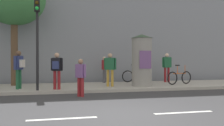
{
  "coord_description": "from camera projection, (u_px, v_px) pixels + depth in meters",
  "views": [
    {
      "loc": [
        -2.04,
        -6.83,
        1.52
      ],
      "look_at": [
        0.08,
        2.0,
        1.41
      ],
      "focal_mm": 42.16,
      "sensor_mm": 36.0,
      "label": 1
    }
  ],
  "objects": [
    {
      "name": "lane_markings",
      "position": [
        126.0,
        115.0,
        7.14
      ],
      "size": [
        25.8,
        0.16,
        0.01
      ],
      "color": "silver",
      "rests_on": "ground_plane"
    },
    {
      "name": "bicycle_leaning",
      "position": [
        136.0,
        76.0,
        16.1
      ],
      "size": [
        1.77,
        0.11,
        1.09
      ],
      "color": "black",
      "rests_on": "sidewalk_curb"
    },
    {
      "name": "pedestrian_near_pole",
      "position": [
        81.0,
        75.0,
        10.79
      ],
      "size": [
        0.43,
        0.47,
        1.55
      ],
      "color": "maroon",
      "rests_on": "ground_plane"
    },
    {
      "name": "traffic_light",
      "position": [
        37.0,
        26.0,
        11.6
      ],
      "size": [
        0.24,
        0.45,
        4.23
      ],
      "color": "black",
      "rests_on": "sidewalk_curb"
    },
    {
      "name": "pedestrian_in_light_jacket",
      "position": [
        104.0,
        67.0,
        15.69
      ],
      "size": [
        0.4,
        0.62,
        1.55
      ],
      "color": "#4C4C51",
      "rests_on": "sidewalk_curb"
    },
    {
      "name": "pedestrian_in_red_top",
      "position": [
        167.0,
        65.0,
        16.08
      ],
      "size": [
        0.63,
        0.25,
        1.77
      ],
      "color": "maroon",
      "rests_on": "sidewalk_curb"
    },
    {
      "name": "pedestrian_with_bag",
      "position": [
        110.0,
        67.0,
        13.45
      ],
      "size": [
        0.59,
        0.42,
        1.7
      ],
      "color": "#B78C33",
      "rests_on": "sidewalk_curb"
    },
    {
      "name": "pedestrian_with_backpack",
      "position": [
        19.0,
        66.0,
        12.25
      ],
      "size": [
        0.5,
        0.59,
        1.8
      ],
      "color": "#1E5938",
      "rests_on": "sidewalk_curb"
    },
    {
      "name": "building_backdrop",
      "position": [
        78.0,
        11.0,
        18.75
      ],
      "size": [
        36.0,
        5.0,
        9.99
      ],
      "primitive_type": "cube",
      "color": "gray",
      "rests_on": "ground_plane"
    },
    {
      "name": "sidewalk_curb",
      "position": [
        89.0,
        87.0,
        13.95
      ],
      "size": [
        36.0,
        4.0,
        0.15
      ],
      "primitive_type": "cube",
      "color": "#B2ADA3",
      "rests_on": "ground_plane"
    },
    {
      "name": "ground_plane",
      "position": [
        126.0,
        116.0,
        7.14
      ],
      "size": [
        80.0,
        80.0,
        0.0
      ],
      "primitive_type": "plane",
      "color": "#38383A"
    },
    {
      "name": "poster_column",
      "position": [
        142.0,
        60.0,
        13.68
      ],
      "size": [
        1.15,
        1.15,
        2.7
      ],
      "color": "gray",
      "rests_on": "sidewalk_curb"
    },
    {
      "name": "pedestrian_in_dark_shirt",
      "position": [
        57.0,
        68.0,
        12.06
      ],
      "size": [
        0.54,
        0.46,
        1.69
      ],
      "color": "maroon",
      "rests_on": "sidewalk_curb"
    },
    {
      "name": "bicycle_upright",
      "position": [
        179.0,
        77.0,
        14.62
      ],
      "size": [
        1.71,
        0.57,
        1.09
      ],
      "color": "black",
      "rests_on": "sidewalk_curb"
    }
  ]
}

